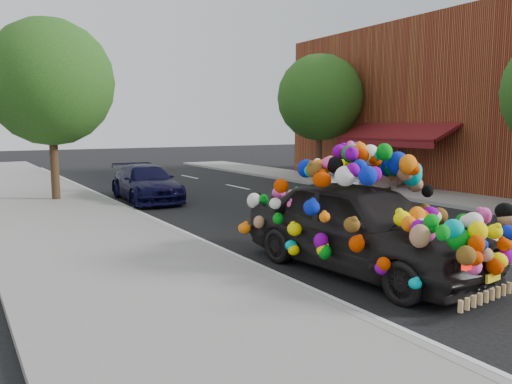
{
  "coord_description": "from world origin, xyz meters",
  "views": [
    {
      "loc": [
        -6.8,
        -8.46,
        2.59
      ],
      "look_at": [
        -1.52,
        0.14,
        1.25
      ],
      "focal_mm": 35.0,
      "sensor_mm": 36.0,
      "label": 1
    }
  ],
  "objects": [
    {
      "name": "ground",
      "position": [
        0.0,
        0.0,
        0.0
      ],
      "size": [
        100.0,
        100.0,
        0.0
      ],
      "primitive_type": "plane",
      "color": "black",
      "rests_on": "ground"
    },
    {
      "name": "sidewalk",
      "position": [
        -4.3,
        0.0,
        0.06
      ],
      "size": [
        4.0,
        60.0,
        0.12
      ],
      "primitive_type": "cube",
      "color": "gray",
      "rests_on": "ground"
    },
    {
      "name": "kerb",
      "position": [
        -2.35,
        0.0,
        0.07
      ],
      "size": [
        0.15,
        60.0,
        0.13
      ],
      "primitive_type": "cube",
      "color": "gray",
      "rests_on": "ground"
    },
    {
      "name": "footpath_far",
      "position": [
        8.2,
        3.0,
        0.06
      ],
      "size": [
        3.0,
        40.0,
        0.12
      ],
      "primitive_type": "cube",
      "color": "gray",
      "rests_on": "ground"
    },
    {
      "name": "lane_markings",
      "position": [
        3.6,
        0.0,
        0.01
      ],
      "size": [
        6.0,
        50.0,
        0.01
      ],
      "primitive_type": null,
      "color": "silver",
      "rests_on": "ground"
    },
    {
      "name": "tree_near_sidewalk",
      "position": [
        -3.8,
        9.5,
        4.02
      ],
      "size": [
        4.2,
        4.2,
        6.13
      ],
      "color": "#332114",
      "rests_on": "ground"
    },
    {
      "name": "tree_far_b",
      "position": [
        8.0,
        10.0,
        3.89
      ],
      "size": [
        4.0,
        4.0,
        5.9
      ],
      "color": "#332114",
      "rests_on": "ground"
    },
    {
      "name": "plush_art_car",
      "position": [
        -0.63,
        -2.01,
        1.18
      ],
      "size": [
        2.74,
        5.18,
        2.28
      ],
      "rotation": [
        0.0,
        0.0,
        0.09
      ],
      "color": "black",
      "rests_on": "ground"
    },
    {
      "name": "navy_sedan",
      "position": [
        -1.04,
        8.24,
        0.62
      ],
      "size": [
        2.0,
        4.38,
        1.24
      ],
      "primitive_type": "imported",
      "rotation": [
        0.0,
        0.0,
        -0.06
      ],
      "color": "black",
      "rests_on": "ground"
    },
    {
      "name": "silver_hatchback",
      "position": [
        6.99,
        5.81,
        0.67
      ],
      "size": [
        4.33,
        2.78,
        1.35
      ],
      "primitive_type": "imported",
      "rotation": [
        0.0,
        0.0,
        1.93
      ],
      "color": "silver",
      "rests_on": "ground"
    }
  ]
}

